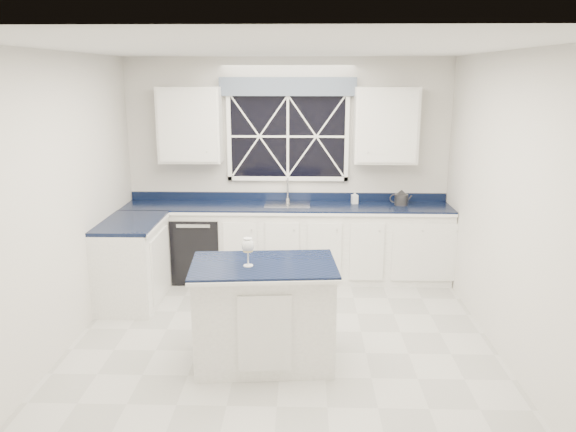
{
  "coord_description": "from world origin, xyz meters",
  "views": [
    {
      "loc": [
        0.19,
        -4.71,
        2.5
      ],
      "look_at": [
        0.05,
        0.4,
        1.2
      ],
      "focal_mm": 35.0,
      "sensor_mm": 36.0,
      "label": 1
    }
  ],
  "objects_px": {
    "faucet": "(288,189)",
    "dishwasher": "(199,246)",
    "island": "(264,313)",
    "soap_bottle": "(355,197)",
    "wine_glass": "(248,247)",
    "kettle": "(401,198)"
  },
  "relations": [
    {
      "from": "faucet",
      "to": "dishwasher",
      "type": "bearing_deg",
      "value": -169.98
    },
    {
      "from": "dishwasher",
      "to": "island",
      "type": "height_order",
      "value": "island"
    },
    {
      "from": "dishwasher",
      "to": "soap_bottle",
      "type": "xyz_separation_m",
      "value": [
        1.93,
        0.12,
        0.61
      ]
    },
    {
      "from": "dishwasher",
      "to": "wine_glass",
      "type": "distance_m",
      "value": 2.44
    },
    {
      "from": "island",
      "to": "kettle",
      "type": "distance_m",
      "value": 2.72
    },
    {
      "from": "soap_bottle",
      "to": "dishwasher",
      "type": "bearing_deg",
      "value": -176.58
    },
    {
      "from": "kettle",
      "to": "soap_bottle",
      "type": "height_order",
      "value": "kettle"
    },
    {
      "from": "island",
      "to": "kettle",
      "type": "relative_size",
      "value": 4.8
    },
    {
      "from": "island",
      "to": "wine_glass",
      "type": "bearing_deg",
      "value": -158.15
    },
    {
      "from": "wine_glass",
      "to": "dishwasher",
      "type": "bearing_deg",
      "value": 110.84
    },
    {
      "from": "island",
      "to": "wine_glass",
      "type": "distance_m",
      "value": 0.64
    },
    {
      "from": "soap_bottle",
      "to": "wine_glass",
      "type": "bearing_deg",
      "value": -115.45
    },
    {
      "from": "wine_glass",
      "to": "soap_bottle",
      "type": "height_order",
      "value": "wine_glass"
    },
    {
      "from": "island",
      "to": "dishwasher",
      "type": "bearing_deg",
      "value": 109.62
    },
    {
      "from": "faucet",
      "to": "island",
      "type": "distance_m",
      "value": 2.41
    },
    {
      "from": "dishwasher",
      "to": "faucet",
      "type": "bearing_deg",
      "value": 10.02
    },
    {
      "from": "soap_bottle",
      "to": "faucet",
      "type": "bearing_deg",
      "value": 174.55
    },
    {
      "from": "faucet",
      "to": "soap_bottle",
      "type": "distance_m",
      "value": 0.84
    },
    {
      "from": "faucet",
      "to": "wine_glass",
      "type": "bearing_deg",
      "value": -96.39
    },
    {
      "from": "dishwasher",
      "to": "faucet",
      "type": "height_order",
      "value": "faucet"
    },
    {
      "from": "soap_bottle",
      "to": "kettle",
      "type": "bearing_deg",
      "value": -6.15
    },
    {
      "from": "faucet",
      "to": "kettle",
      "type": "distance_m",
      "value": 1.4
    }
  ]
}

